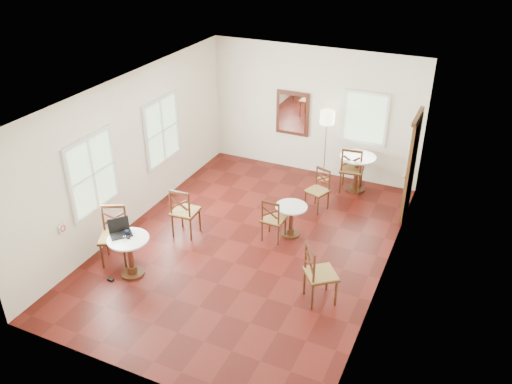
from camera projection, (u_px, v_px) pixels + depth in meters
ground at (249, 245)px, 10.08m from camera, size 7.00×7.00×0.00m
room_shell at (252, 148)px, 9.41m from camera, size 5.02×7.02×3.01m
cafe_table_near at (130, 252)px, 9.07m from camera, size 0.71×0.71×0.75m
cafe_table_mid at (291, 217)px, 10.20m from camera, size 0.62×0.62×0.65m
cafe_table_back at (357, 169)px, 11.77m from camera, size 0.79×0.79×0.84m
chair_near_a at (185, 211)px, 10.16m from camera, size 0.51×0.51×1.04m
chair_near_b at (114, 236)px, 9.40m from camera, size 0.65×0.65×1.06m
chair_mid_a at (273, 219)px, 10.05m from camera, size 0.42×0.42×0.89m
chair_mid_b at (319, 274)px, 8.45m from camera, size 0.68×0.68×1.05m
chair_back_a at (352, 169)px, 11.71m from camera, size 0.56×0.56×1.09m
chair_back_b at (318, 190)px, 11.06m from camera, size 0.53×0.53×0.90m
floor_lamp at (327, 122)px, 11.74m from camera, size 0.33×0.33×1.70m
laptop at (120, 230)px, 9.04m from camera, size 0.46×0.47×0.26m
mouse at (128, 238)px, 8.93m from camera, size 0.09×0.06×0.03m
navy_mug at (127, 232)px, 9.02m from camera, size 0.10×0.07×0.08m
water_glass at (125, 239)px, 8.83m from camera, size 0.06×0.06×0.10m
power_adapter at (111, 280)px, 9.12m from camera, size 0.11×0.06×0.04m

